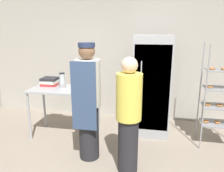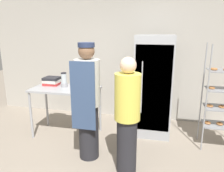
{
  "view_description": "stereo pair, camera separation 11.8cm",
  "coord_description": "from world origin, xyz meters",
  "views": [
    {
      "loc": [
        0.64,
        -2.41,
        1.96
      ],
      "look_at": [
        0.02,
        0.78,
        1.12
      ],
      "focal_mm": 35.0,
      "sensor_mm": 36.0,
      "label": 1
    },
    {
      "loc": [
        0.75,
        -2.39,
        1.96
      ],
      "look_at": [
        0.02,
        0.78,
        1.12
      ],
      "focal_mm": 35.0,
      "sensor_mm": 36.0,
      "label": 2
    }
  ],
  "objects": [
    {
      "name": "binder_stack",
      "position": [
        -1.3,
        1.35,
        1.0
      ],
      "size": [
        0.3,
        0.28,
        0.15
      ],
      "color": "#B72D2D",
      "rests_on": "prep_counter"
    },
    {
      "name": "person_customer",
      "position": [
        0.34,
        0.32,
        0.83
      ],
      "size": [
        0.35,
        0.35,
        1.63
      ],
      "color": "#232328",
      "rests_on": "ground_plane"
    },
    {
      "name": "person_baker",
      "position": [
        -0.29,
        0.54,
        0.93
      ],
      "size": [
        0.38,
        0.4,
        1.78
      ],
      "color": "#232328",
      "rests_on": "ground_plane"
    },
    {
      "name": "donut_box",
      "position": [
        -0.52,
        1.04,
        0.97
      ],
      "size": [
        0.28,
        0.22,
        0.27
      ],
      "color": "white",
      "rests_on": "prep_counter"
    },
    {
      "name": "back_wall",
      "position": [
        0.0,
        2.4,
        1.36
      ],
      "size": [
        6.4,
        0.12,
        2.72
      ],
      "primitive_type": "cube",
      "color": "#ADA89E",
      "rests_on": "ground_plane"
    },
    {
      "name": "prep_counter",
      "position": [
        -0.95,
        1.18,
        0.81
      ],
      "size": [
        1.23,
        0.65,
        0.92
      ],
      "color": "#9EA0A5",
      "rests_on": "ground_plane"
    },
    {
      "name": "refrigerator",
      "position": [
        0.62,
        1.66,
        0.94
      ],
      "size": [
        0.68,
        0.76,
        1.87
      ],
      "color": "#9EA0A5",
      "rests_on": "ground_plane"
    },
    {
      "name": "blender_pitcher",
      "position": [
        -1.0,
        1.25,
        1.04
      ],
      "size": [
        0.13,
        0.13,
        0.27
      ],
      "color": "#99999E",
      "rests_on": "prep_counter"
    },
    {
      "name": "baking_rack",
      "position": [
        1.76,
        1.34,
        0.86
      ],
      "size": [
        0.61,
        0.44,
        1.75
      ],
      "color": "#93969B",
      "rests_on": "ground_plane"
    }
  ]
}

